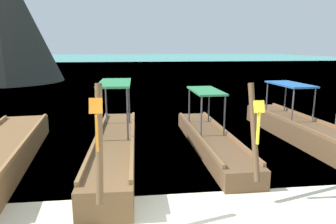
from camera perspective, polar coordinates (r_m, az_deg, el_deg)
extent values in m
plane|color=#2DB29E|center=(66.15, -6.08, 9.29)|extent=(120.00, 120.00, 0.00)
cube|color=brown|center=(9.34, -28.41, -6.88)|extent=(2.00, 6.62, 0.64)
cube|color=#996C3F|center=(9.07, -24.68, -4.61)|extent=(0.65, 5.98, 0.10)
cube|color=brown|center=(8.73, -9.72, -6.86)|extent=(1.17, 6.45, 0.63)
cube|color=brown|center=(8.67, -13.04, -4.60)|extent=(0.18, 5.92, 0.10)
cube|color=brown|center=(8.60, -6.55, -4.50)|extent=(0.18, 5.92, 0.10)
cylinder|color=brown|center=(5.18, -12.59, -5.60)|extent=(0.13, 0.66, 1.92)
cube|color=orange|center=(4.85, -13.19, 1.11)|extent=(0.20, 0.13, 0.25)
cube|color=orange|center=(4.92, -12.98, -3.73)|extent=(0.03, 0.08, 0.60)
cylinder|color=#4C4C51|center=(8.34, -12.58, -0.58)|extent=(0.05, 0.05, 1.41)
cylinder|color=#4C4C51|center=(8.28, -7.49, -0.47)|extent=(0.05, 0.05, 1.41)
cylinder|color=#4C4C51|center=(10.22, -11.36, 1.78)|extent=(0.05, 0.05, 1.41)
cylinder|color=#4C4C51|center=(10.17, -7.21, 1.87)|extent=(0.05, 0.05, 1.41)
cube|color=#2D844C|center=(9.13, -9.79, 5.31)|extent=(0.94, 2.14, 0.06)
cube|color=brown|center=(9.67, 7.91, -5.42)|extent=(1.11, 5.98, 0.47)
cube|color=brown|center=(9.47, 5.22, -3.91)|extent=(0.16, 5.49, 0.10)
cube|color=brown|center=(9.72, 10.62, -3.65)|extent=(0.16, 5.49, 0.10)
cylinder|color=brown|center=(6.50, 15.57, -3.51)|extent=(0.13, 0.71, 1.94)
cube|color=yellow|center=(6.23, 16.46, 0.96)|extent=(0.20, 0.13, 0.25)
cube|color=yellow|center=(6.31, 16.30, -2.97)|extent=(0.03, 0.08, 0.63)
cylinder|color=#4C4C51|center=(9.22, 6.17, -0.82)|extent=(0.05, 0.05, 1.21)
cylinder|color=#4C4C51|center=(9.41, 10.38, -0.68)|extent=(0.05, 0.05, 1.21)
cylinder|color=#4C4C51|center=(10.93, 3.94, 1.25)|extent=(0.05, 0.05, 1.21)
cylinder|color=#4C4C51|center=(11.09, 7.55, 1.33)|extent=(0.05, 0.05, 1.21)
cube|color=#2D844C|center=(10.04, 7.01, 3.90)|extent=(0.89, 2.00, 0.06)
cube|color=brown|center=(11.45, 22.94, -3.07)|extent=(1.40, 5.97, 0.64)
cube|color=brown|center=(11.10, 20.88, -1.39)|extent=(0.36, 5.45, 0.10)
cube|color=brown|center=(11.65, 25.20, -1.15)|extent=(0.36, 5.45, 0.10)
cylinder|color=#4C4C51|center=(10.94, 22.03, 1.08)|extent=(0.05, 0.05, 1.13)
cylinder|color=#4C4C51|center=(11.36, 25.34, 1.18)|extent=(0.05, 0.05, 1.13)
cylinder|color=#4C4C51|center=(12.46, 17.78, 2.63)|extent=(0.05, 0.05, 1.13)
cylinder|color=#4C4C51|center=(12.83, 20.84, 2.68)|extent=(0.05, 0.05, 1.13)
cube|color=#235BA3|center=(11.80, 21.61, 4.78)|extent=(1.03, 2.02, 0.06)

